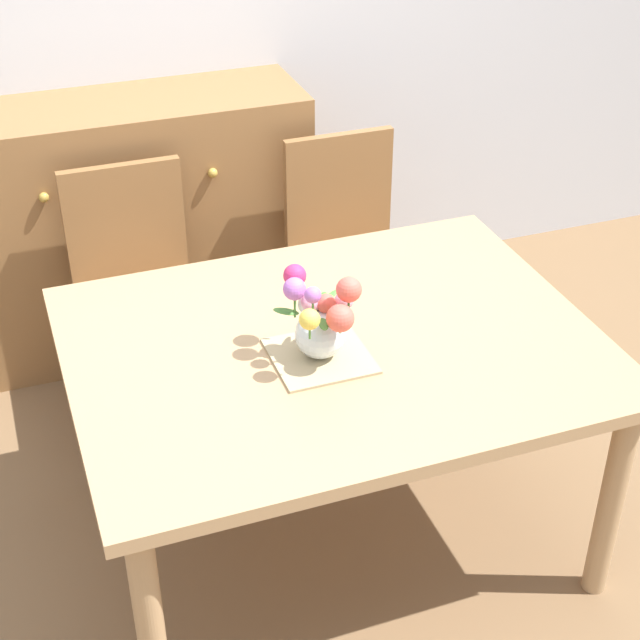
# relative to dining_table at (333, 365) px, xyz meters

# --- Properties ---
(ground_plane) EXTENTS (12.00, 12.00, 0.00)m
(ground_plane) POSITION_rel_dining_table_xyz_m (0.00, 0.00, -0.64)
(ground_plane) COLOR brown
(dining_table) EXTENTS (1.46, 1.13, 0.73)m
(dining_table) POSITION_rel_dining_table_xyz_m (0.00, 0.00, 0.00)
(dining_table) COLOR tan
(dining_table) RESTS_ON ground_plane
(chair_left) EXTENTS (0.42, 0.42, 0.90)m
(chair_left) POSITION_rel_dining_table_xyz_m (-0.40, 0.91, -0.13)
(chair_left) COLOR olive
(chair_left) RESTS_ON ground_plane
(chair_right) EXTENTS (0.42, 0.42, 0.90)m
(chair_right) POSITION_rel_dining_table_xyz_m (0.40, 0.91, -0.13)
(chair_right) COLOR olive
(chair_right) RESTS_ON ground_plane
(dresser) EXTENTS (1.40, 0.47, 1.00)m
(dresser) POSITION_rel_dining_table_xyz_m (-0.36, 1.33, -0.14)
(dresser) COLOR olive
(dresser) RESTS_ON ground_plane
(placemat) EXTENTS (0.26, 0.26, 0.01)m
(placemat) POSITION_rel_dining_table_xyz_m (-0.06, -0.06, 0.09)
(placemat) COLOR tan
(placemat) RESTS_ON dining_table
(flower_vase) EXTENTS (0.22, 0.24, 0.25)m
(flower_vase) POSITION_rel_dining_table_xyz_m (-0.06, -0.07, 0.21)
(flower_vase) COLOR silver
(flower_vase) RESTS_ON placemat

